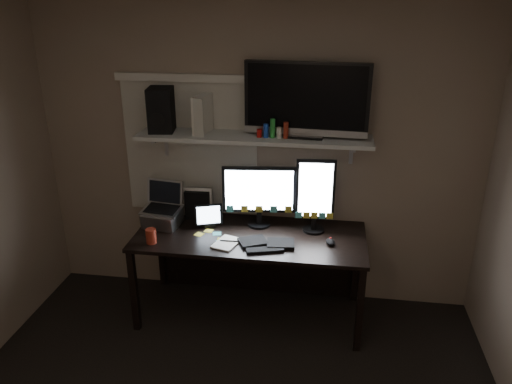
% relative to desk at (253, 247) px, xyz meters
% --- Properties ---
extents(back_wall, '(3.60, 0.00, 3.60)m').
position_rel_desk_xyz_m(back_wall, '(0.00, 0.25, 0.70)').
color(back_wall, '#7A6957').
rests_on(back_wall, floor).
extents(window_blinds, '(1.10, 0.02, 1.10)m').
position_rel_desk_xyz_m(window_blinds, '(-0.55, 0.24, 0.75)').
color(window_blinds, beige).
rests_on(window_blinds, back_wall).
extents(desk, '(1.80, 0.75, 0.73)m').
position_rel_desk_xyz_m(desk, '(0.00, 0.00, 0.00)').
color(desk, black).
rests_on(desk, floor).
extents(wall_shelf, '(1.80, 0.35, 0.03)m').
position_rel_desk_xyz_m(wall_shelf, '(0.00, 0.08, 0.91)').
color(wall_shelf, '#B6B6B1').
rests_on(wall_shelf, back_wall).
extents(monitor_landscape, '(0.59, 0.13, 0.52)m').
position_rel_desk_xyz_m(monitor_landscape, '(0.04, 0.06, 0.43)').
color(monitor_landscape, black).
rests_on(monitor_landscape, desk).
extents(monitor_portrait, '(0.31, 0.08, 0.61)m').
position_rel_desk_xyz_m(monitor_portrait, '(0.49, 0.02, 0.48)').
color(monitor_portrait, black).
rests_on(monitor_portrait, desk).
extents(keyboard, '(0.45, 0.28, 0.03)m').
position_rel_desk_xyz_m(keyboard, '(0.15, -0.26, 0.19)').
color(keyboard, black).
rests_on(keyboard, desk).
extents(mouse, '(0.09, 0.11, 0.04)m').
position_rel_desk_xyz_m(mouse, '(0.62, -0.18, 0.20)').
color(mouse, black).
rests_on(mouse, desk).
extents(notepad, '(0.22, 0.26, 0.01)m').
position_rel_desk_xyz_m(notepad, '(-0.15, -0.30, 0.18)').
color(notepad, white).
rests_on(notepad, desk).
extents(tablet, '(0.24, 0.16, 0.19)m').
position_rel_desk_xyz_m(tablet, '(-0.35, -0.02, 0.27)').
color(tablet, black).
rests_on(tablet, desk).
extents(file_sorter, '(0.21, 0.10, 0.26)m').
position_rel_desk_xyz_m(file_sorter, '(-0.48, 0.13, 0.31)').
color(file_sorter, black).
rests_on(file_sorter, desk).
extents(laptop, '(0.34, 0.29, 0.35)m').
position_rel_desk_xyz_m(laptop, '(-0.73, -0.06, 0.35)').
color(laptop, '#A3A4A8').
rests_on(laptop, desk).
extents(cup, '(0.08, 0.08, 0.11)m').
position_rel_desk_xyz_m(cup, '(-0.72, -0.36, 0.23)').
color(cup, maroon).
rests_on(cup, desk).
extents(sticky_notes, '(0.30, 0.24, 0.00)m').
position_rel_desk_xyz_m(sticky_notes, '(-0.30, -0.20, 0.18)').
color(sticky_notes, gold).
rests_on(sticky_notes, desk).
extents(tv, '(0.94, 0.24, 0.56)m').
position_rel_desk_xyz_m(tv, '(0.39, 0.10, 1.20)').
color(tv, black).
rests_on(tv, wall_shelf).
extents(game_console, '(0.11, 0.25, 0.29)m').
position_rel_desk_xyz_m(game_console, '(-0.40, 0.10, 1.07)').
color(game_console, beige).
rests_on(game_console, wall_shelf).
extents(speaker, '(0.22, 0.25, 0.34)m').
position_rel_desk_xyz_m(speaker, '(-0.73, 0.10, 1.10)').
color(speaker, black).
rests_on(speaker, wall_shelf).
extents(bottles, '(0.24, 0.06, 0.15)m').
position_rel_desk_xyz_m(bottles, '(0.15, 0.04, 1.00)').
color(bottles, '#A50F0C').
rests_on(bottles, wall_shelf).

